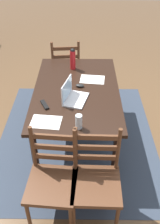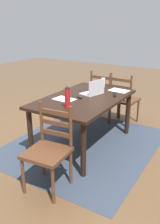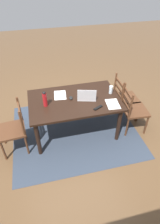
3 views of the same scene
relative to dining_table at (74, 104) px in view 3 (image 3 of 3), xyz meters
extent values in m
plane|color=brown|center=(0.00, 0.00, -0.66)|extent=(14.00, 14.00, 0.00)
cube|color=#333D4C|center=(0.00, 0.00, -0.66)|extent=(2.38, 2.03, 0.01)
cube|color=black|center=(0.00, 0.00, 0.07)|extent=(1.59, 0.99, 0.04)
cylinder|color=black|center=(-0.71, -0.42, -0.31)|extent=(0.07, 0.07, 0.71)
cylinder|color=black|center=(0.71, -0.42, -0.31)|extent=(0.07, 0.07, 0.71)
cylinder|color=black|center=(-0.71, 0.42, -0.31)|extent=(0.07, 0.07, 0.71)
cylinder|color=black|center=(0.71, 0.42, -0.31)|extent=(0.07, 0.07, 0.71)
cube|color=#56331E|center=(1.12, 0.20, -0.21)|extent=(0.48, 0.48, 0.04)
cylinder|color=#56331E|center=(1.30, 0.40, -0.45)|extent=(0.04, 0.04, 0.43)
cylinder|color=#56331E|center=(1.33, 0.03, -0.45)|extent=(0.04, 0.04, 0.43)
cylinder|color=#56331E|center=(0.92, 0.37, -0.45)|extent=(0.04, 0.04, 0.43)
cylinder|color=#56331E|center=(0.95, -0.01, -0.45)|extent=(0.04, 0.04, 0.43)
cylinder|color=#56331E|center=(0.91, 0.37, 0.04)|extent=(0.04, 0.04, 0.50)
cylinder|color=#56331E|center=(0.94, -0.01, 0.04)|extent=(0.04, 0.04, 0.50)
cube|color=#56331E|center=(0.93, 0.18, -0.06)|extent=(0.06, 0.36, 0.05)
cube|color=#56331E|center=(0.93, 0.18, 0.06)|extent=(0.06, 0.36, 0.05)
cube|color=#56331E|center=(0.93, 0.18, 0.19)|extent=(0.06, 0.36, 0.05)
cube|color=#56331E|center=(-1.12, -0.20, -0.21)|extent=(0.45, 0.45, 0.04)
cylinder|color=#56331E|center=(-1.32, -0.38, -0.45)|extent=(0.04, 0.04, 0.43)
cylinder|color=#56331E|center=(-1.31, 0.00, -0.45)|extent=(0.04, 0.04, 0.43)
cylinder|color=#56331E|center=(-0.94, -0.39, -0.45)|extent=(0.04, 0.04, 0.43)
cylinder|color=#56331E|center=(-0.93, -0.01, -0.45)|extent=(0.04, 0.04, 0.43)
cylinder|color=#56331E|center=(-0.93, -0.39, 0.04)|extent=(0.04, 0.04, 0.50)
cylinder|color=#56331E|center=(-0.92, -0.01, 0.04)|extent=(0.04, 0.04, 0.50)
cube|color=#56331E|center=(-0.92, -0.20, -0.06)|extent=(0.03, 0.36, 0.05)
cube|color=#56331E|center=(-0.92, -0.20, 0.06)|extent=(0.03, 0.36, 0.05)
cube|color=#56331E|center=(-0.92, -0.20, 0.19)|extent=(0.03, 0.36, 0.05)
cube|color=#56331E|center=(-1.12, 0.20, -0.21)|extent=(0.47, 0.47, 0.04)
cylinder|color=#56331E|center=(-1.33, 0.02, -0.45)|extent=(0.04, 0.04, 0.43)
cylinder|color=#56331E|center=(-1.30, 0.40, -0.45)|extent=(0.04, 0.04, 0.43)
cylinder|color=#56331E|center=(-0.95, -0.01, -0.45)|extent=(0.04, 0.04, 0.43)
cylinder|color=#56331E|center=(-0.92, 0.37, -0.45)|extent=(0.04, 0.04, 0.43)
cylinder|color=#56331E|center=(-0.94, -0.01, 0.04)|extent=(0.04, 0.04, 0.50)
cylinder|color=#56331E|center=(-0.91, 0.37, 0.04)|extent=(0.04, 0.04, 0.50)
cube|color=#56331E|center=(-0.93, 0.18, -0.06)|extent=(0.05, 0.36, 0.05)
cube|color=#56331E|center=(-0.93, 0.18, 0.06)|extent=(0.05, 0.36, 0.05)
cube|color=#56331E|center=(-0.93, 0.18, 0.19)|extent=(0.05, 0.36, 0.05)
cube|color=silver|center=(-0.23, 0.00, 0.10)|extent=(0.37, 0.30, 0.02)
cube|color=silver|center=(-0.20, 0.10, 0.21)|extent=(0.31, 0.10, 0.21)
cube|color=#A5CCEA|center=(-0.20, 0.09, 0.21)|extent=(0.29, 0.08, 0.19)
cylinder|color=red|center=(0.50, 0.06, 0.21)|extent=(0.07, 0.07, 0.25)
sphere|color=black|center=(0.50, 0.06, 0.34)|extent=(0.06, 0.06, 0.06)
cylinder|color=silver|center=(-0.69, -0.04, 0.16)|extent=(0.07, 0.07, 0.15)
ellipsoid|color=black|center=(0.05, -0.04, 0.11)|extent=(0.08, 0.11, 0.03)
cube|color=black|center=(-0.33, 0.33, 0.10)|extent=(0.17, 0.11, 0.02)
cube|color=white|center=(0.22, -0.19, 0.09)|extent=(0.24, 0.32, 0.00)
cube|color=white|center=(-0.61, 0.28, 0.09)|extent=(0.24, 0.32, 0.00)
camera|label=1|loc=(-2.55, -0.07, 1.71)|focal=41.38mm
camera|label=2|loc=(2.93, 1.72, 1.12)|focal=39.54mm
camera|label=3|loc=(0.56, 2.71, 2.07)|focal=31.04mm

